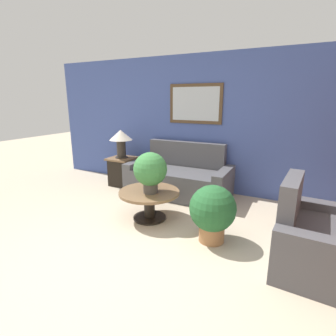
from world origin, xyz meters
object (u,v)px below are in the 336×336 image
(coffee_table, at_px, (149,199))
(potted_plant_floor, at_px, (213,211))
(couch_main, at_px, (179,178))
(armchair, at_px, (321,242))
(side_table, at_px, (122,171))
(table_lamp, at_px, (121,138))
(potted_plant_on_table, at_px, (150,170))

(coffee_table, height_order, potted_plant_floor, potted_plant_floor)
(coffee_table, bearing_deg, potted_plant_floor, -11.13)
(couch_main, bearing_deg, coffee_table, -87.81)
(armchair, xyz_separation_m, side_table, (-3.61, 1.39, -0.01))
(table_lamp, xyz_separation_m, potted_plant_on_table, (1.41, -1.21, -0.21))
(potted_plant_on_table, bearing_deg, coffee_table, 139.05)
(armchair, relative_size, side_table, 2.03)
(coffee_table, height_order, potted_plant_on_table, potted_plant_on_table)
(table_lamp, relative_size, potted_plant_floor, 0.78)
(coffee_table, distance_m, potted_plant_on_table, 0.47)
(potted_plant_floor, bearing_deg, table_lamp, 150.39)
(potted_plant_floor, bearing_deg, potted_plant_on_table, 170.89)
(armchair, bearing_deg, coffee_table, 88.44)
(table_lamp, bearing_deg, couch_main, 1.31)
(coffee_table, distance_m, potted_plant_floor, 1.07)
(couch_main, relative_size, potted_plant_floor, 2.59)
(potted_plant_floor, bearing_deg, couch_main, 128.11)
(table_lamp, bearing_deg, potted_plant_on_table, -40.58)
(coffee_table, bearing_deg, potted_plant_on_table, -40.95)
(coffee_table, xyz_separation_m, side_table, (-1.35, 1.16, -0.02))
(armchair, bearing_deg, couch_main, 62.57)
(table_lamp, height_order, potted_plant_on_table, table_lamp)
(potted_plant_on_table, relative_size, potted_plant_floor, 0.81)
(couch_main, relative_size, armchair, 1.60)
(armchair, bearing_deg, table_lamp, 73.20)
(armchair, height_order, potted_plant_on_table, potted_plant_on_table)
(side_table, bearing_deg, potted_plant_floor, -29.61)
(side_table, height_order, potted_plant_on_table, potted_plant_on_table)
(couch_main, xyz_separation_m, coffee_table, (0.05, -1.19, 0.01))
(armchair, distance_m, coffee_table, 2.26)
(armchair, relative_size, potted_plant_floor, 1.62)
(couch_main, height_order, side_table, couch_main)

